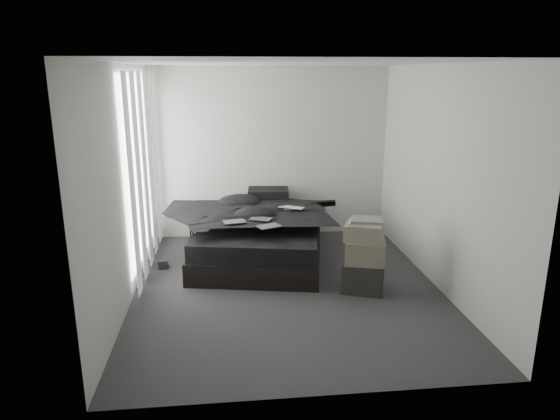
{
  "coord_description": "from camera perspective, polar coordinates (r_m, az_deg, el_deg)",
  "views": [
    {
      "loc": [
        -0.68,
        -5.5,
        2.5
      ],
      "look_at": [
        0.0,
        0.8,
        0.75
      ],
      "focal_mm": 32.0,
      "sensor_mm": 36.0,
      "label": 1
    }
  ],
  "objects": [
    {
      "name": "mattress",
      "position": [
        6.86,
        -2.21,
        -2.33
      ],
      "size": [
        1.93,
        2.35,
        0.23
      ],
      "primitive_type": "cube",
      "rotation": [
        0.0,
        0.0,
        -0.19
      ],
      "color": "black",
      "rests_on": "bed"
    },
    {
      "name": "wall_left",
      "position": [
        5.74,
        -17.29,
        2.66
      ],
      "size": [
        0.01,
        4.2,
        2.6
      ],
      "primitive_type": "cube",
      "color": "silver",
      "rests_on": "ground"
    },
    {
      "name": "duvet",
      "position": [
        6.74,
        -2.29,
        -0.53
      ],
      "size": [
        1.91,
        2.1,
        0.25
      ],
      "primitive_type": "imported",
      "rotation": [
        0.0,
        0.0,
        -0.19
      ],
      "color": "black",
      "rests_on": "mattress"
    },
    {
      "name": "ceiling",
      "position": [
        5.54,
        0.93,
        16.48
      ],
      "size": [
        3.6,
        4.2,
        0.01
      ],
      "primitive_type": "cube",
      "color": "white",
      "rests_on": "ground"
    },
    {
      "name": "papers",
      "position": [
        7.17,
        -9.08,
        0.09
      ],
      "size": [
        0.29,
        0.25,
        0.01
      ],
      "primitive_type": "cube",
      "rotation": [
        0.0,
        0.0,
        0.39
      ],
      "color": "white",
      "rests_on": "side_stand"
    },
    {
      "name": "box_lower",
      "position": [
        6.02,
        9.46,
        -7.47
      ],
      "size": [
        0.58,
        0.52,
        0.36
      ],
      "primitive_type": "cube",
      "rotation": [
        0.0,
        0.0,
        -0.34
      ],
      "color": "black",
      "rests_on": "floor"
    },
    {
      "name": "floor",
      "position": [
        6.08,
        0.83,
        -8.85
      ],
      "size": [
        3.6,
        4.2,
        0.01
      ],
      "primitive_type": "cube",
      "color": "#333336",
      "rests_on": "ground"
    },
    {
      "name": "comic_a",
      "position": [
        6.25,
        -5.26,
        -0.64
      ],
      "size": [
        0.3,
        0.23,
        0.01
      ],
      "primitive_type": "cube",
      "rotation": [
        0.0,
        0.0,
        0.19
      ],
      "color": "black",
      "rests_on": "duvet"
    },
    {
      "name": "art_book_white",
      "position": [
        5.79,
        9.75,
        -1.43
      ],
      "size": [
        0.45,
        0.4,
        0.04
      ],
      "primitive_type": "cube",
      "rotation": [
        0.0,
        0.0,
        -0.34
      ],
      "color": "silver",
      "rests_on": "box_upper"
    },
    {
      "name": "comic_c",
      "position": [
        6.03,
        -1.31,
        -1.04
      ],
      "size": [
        0.32,
        0.27,
        0.01
      ],
      "primitive_type": "cube",
      "rotation": [
        0.0,
        0.0,
        0.42
      ],
      "color": "black",
      "rests_on": "duvet"
    },
    {
      "name": "window_left",
      "position": [
        6.59,
        -15.73,
        4.82
      ],
      "size": [
        0.02,
        2.0,
        2.3
      ],
      "primitive_type": "cube",
      "color": "white",
      "rests_on": "wall_left"
    },
    {
      "name": "art_book_snake",
      "position": [
        5.77,
        9.86,
        -1.13
      ],
      "size": [
        0.42,
        0.36,
        0.03
      ],
      "primitive_type": "cube",
      "rotation": [
        0.0,
        0.0,
        -0.24
      ],
      "color": "silver",
      "rests_on": "art_book_white"
    },
    {
      "name": "pillow_lower",
      "position": [
        7.61,
        -1.87,
        0.94
      ],
      "size": [
        0.72,
        0.55,
        0.15
      ],
      "primitive_type": "cube",
      "rotation": [
        0.0,
        0.0,
        -0.19
      ],
      "color": "black",
      "rests_on": "mattress"
    },
    {
      "name": "wall_front",
      "position": [
        3.67,
        4.92,
        -3.72
      ],
      "size": [
        3.6,
        0.01,
        2.6
      ],
      "primitive_type": "cube",
      "color": "silver",
      "rests_on": "ground"
    },
    {
      "name": "box_mid",
      "position": [
        5.89,
        9.69,
        -4.68
      ],
      "size": [
        0.53,
        0.47,
        0.27
      ],
      "primitive_type": "cube",
      "rotation": [
        0.0,
        0.0,
        -0.27
      ],
      "color": "#6D6656",
      "rests_on": "box_lower"
    },
    {
      "name": "curtain_left",
      "position": [
        6.59,
        -15.26,
        4.24
      ],
      "size": [
        0.06,
        2.12,
        2.48
      ],
      "primitive_type": "cube",
      "color": "white",
      "rests_on": "wall_left"
    },
    {
      "name": "wall_back",
      "position": [
        7.72,
        -1.05,
        6.5
      ],
      "size": [
        3.6,
        0.01,
        2.6
      ],
      "primitive_type": "cube",
      "color": "silver",
      "rests_on": "ground"
    },
    {
      "name": "side_stand",
      "position": [
        7.27,
        -9.06,
        -2.3
      ],
      "size": [
        0.4,
        0.4,
        0.62
      ],
      "primitive_type": "cylinder",
      "rotation": [
        0.0,
        0.0,
        0.21
      ],
      "color": "black",
      "rests_on": "floor"
    },
    {
      "name": "pillow_upper",
      "position": [
        7.55,
        -1.34,
        1.92
      ],
      "size": [
        0.64,
        0.47,
        0.14
      ],
      "primitive_type": "cube",
      "rotation": [
        0.0,
        0.0,
        -0.09
      ],
      "color": "black",
      "rests_on": "pillow_lower"
    },
    {
      "name": "bed",
      "position": [
        6.94,
        -2.19,
        -4.38
      ],
      "size": [
        2.01,
        2.42,
        0.29
      ],
      "primitive_type": "cube",
      "rotation": [
        0.0,
        0.0,
        -0.19
      ],
      "color": "black",
      "rests_on": "floor"
    },
    {
      "name": "wall_right",
      "position": [
        6.15,
        17.79,
        3.45
      ],
      "size": [
        0.01,
        4.2,
        2.6
      ],
      "primitive_type": "cube",
      "color": "silver",
      "rests_on": "ground"
    },
    {
      "name": "comic_b",
      "position": [
        6.35,
        -2.23,
        -0.27
      ],
      "size": [
        0.32,
        0.27,
        0.01
      ],
      "primitive_type": "cube",
      "rotation": [
        0.0,
        0.0,
        -0.4
      ],
      "color": "black",
      "rests_on": "duvet"
    },
    {
      "name": "laptop",
      "position": [
        6.77,
        1.14,
        0.77
      ],
      "size": [
        0.41,
        0.36,
        0.03
      ],
      "primitive_type": "imported",
      "rotation": [
        0.0,
        0.0,
        -0.51
      ],
      "color": "silver",
      "rests_on": "duvet"
    },
    {
      "name": "box_upper",
      "position": [
        5.83,
        9.6,
        -2.49
      ],
      "size": [
        0.53,
        0.49,
        0.19
      ],
      "primitive_type": "cube",
      "rotation": [
        0.0,
        0.0,
        -0.4
      ],
      "color": "#6D6656",
      "rests_on": "box_mid"
    },
    {
      "name": "floor_books",
      "position": [
        6.83,
        -13.23,
        -5.91
      ],
      "size": [
        0.15,
        0.19,
        0.12
      ],
      "primitive_type": "cube",
      "rotation": [
        0.0,
        0.0,
        0.16
      ],
      "color": "black",
      "rests_on": "floor"
    }
  ]
}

